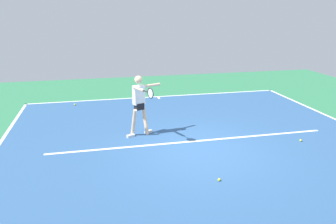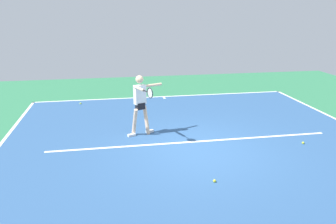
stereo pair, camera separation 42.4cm
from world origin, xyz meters
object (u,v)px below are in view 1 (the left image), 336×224
at_px(tennis_player, 140,101).
at_px(tennis_ball_by_baseline, 301,140).
at_px(tennis_ball_by_sideline, 75,105).
at_px(tennis_ball_centre_court, 219,180).

relative_size(tennis_player, tennis_ball_by_baseline, 27.84).
distance_m(tennis_ball_by_baseline, tennis_ball_by_sideline, 8.44).
relative_size(tennis_player, tennis_ball_centre_court, 27.84).
relative_size(tennis_ball_by_baseline, tennis_ball_centre_court, 1.00).
height_order(tennis_ball_by_sideline, tennis_ball_centre_court, same).
height_order(tennis_ball_by_baseline, tennis_ball_by_sideline, same).
bearing_deg(tennis_ball_by_sideline, tennis_ball_by_baseline, 140.58).
height_order(tennis_player, tennis_ball_centre_court, tennis_player).
xyz_separation_m(tennis_ball_by_baseline, tennis_ball_by_sideline, (6.52, -5.36, 0.00)).
bearing_deg(tennis_ball_by_sideline, tennis_ball_centre_court, 115.68).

